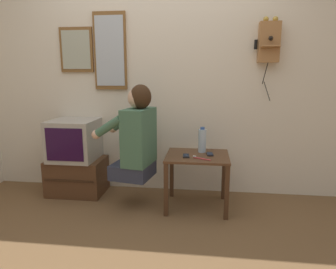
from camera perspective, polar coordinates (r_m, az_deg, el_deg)
ground_plane at (r=2.46m, az=-6.50°, el=-19.98°), size 14.00×14.00×0.00m
wall_back at (r=3.25m, az=-2.12°, el=11.39°), size 6.80×0.05×2.55m
side_table at (r=2.89m, az=5.58°, el=-5.76°), size 0.59×0.50×0.53m
person at (r=2.84m, az=-6.07°, el=-0.27°), size 0.57×0.48×0.89m
tv_stand at (r=3.43m, az=-16.88°, el=-7.55°), size 0.58×0.42×0.38m
television at (r=3.34m, az=-17.31°, el=-0.90°), size 0.47×0.50×0.42m
wall_phone_antique at (r=3.19m, az=18.67°, el=16.39°), size 0.24×0.18×0.80m
framed_picture at (r=3.46m, az=-17.05°, el=15.16°), size 0.36×0.03×0.47m
wall_mirror at (r=3.33m, az=-10.97°, el=15.30°), size 0.35×0.03×0.80m
cell_phone_held at (r=2.80m, az=3.46°, el=-4.06°), size 0.07×0.13×0.01m
cell_phone_spare at (r=2.88m, az=7.98°, el=-3.70°), size 0.07×0.13×0.01m
water_bottle at (r=2.94m, az=6.54°, el=-1.13°), size 0.08×0.08×0.25m
toothbrush at (r=2.73m, az=6.22°, el=-4.51°), size 0.16×0.09×0.02m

